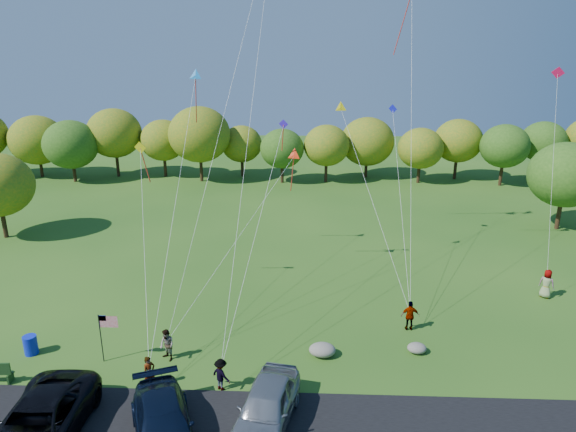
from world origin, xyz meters
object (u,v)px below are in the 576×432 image
flyer_c (221,375)px  flyer_e (547,284)px  flyer_d (410,316)px  minivan_silver (266,407)px  flyer_b (167,345)px  flyer_a (149,372)px  trash_barrel (31,345)px  minivan_dark (38,425)px  minivan_navy (163,426)px

flyer_c → flyer_e: 21.04m
flyer_d → minivan_silver: bearing=45.5°
flyer_b → minivan_silver: bearing=0.8°
minivan_silver → flyer_b: 6.94m
minivan_silver → flyer_c: (-2.25, 2.30, -0.17)m
flyer_a → flyer_b: 2.20m
flyer_d → trash_barrel: bearing=7.2°
minivan_dark → flyer_c: minivan_dark is taller
flyer_a → flyer_e: (21.88, 9.82, 0.13)m
flyer_a → minivan_dark: bearing=179.6°
flyer_c → trash_barrel: (-10.10, 2.42, -0.27)m
flyer_a → flyer_b: (0.22, 2.19, 0.04)m
minivan_dark → minivan_navy: (4.80, 0.25, -0.08)m
minivan_silver → trash_barrel: minivan_silver is taller
flyer_b → flyer_c: flyer_b is taller
minivan_navy → flyer_b: 5.83m
flyer_b → flyer_a: bearing=-54.7°
flyer_a → flyer_e: 23.98m
minivan_silver → minivan_navy: bearing=-152.4°
minivan_dark → flyer_a: 4.90m
flyer_e → flyer_d: bearing=63.5°
minivan_navy → trash_barrel: size_ratio=5.55×
flyer_b → flyer_d: flyer_d is taller
flyer_d → flyer_b: bearing=13.2°
minivan_dark → minivan_silver: size_ratio=1.24×
minivan_navy → flyer_e: 24.24m
minivan_dark → flyer_e: flyer_e is taller
minivan_dark → flyer_e: 28.49m
minivan_navy → flyer_a: 3.83m
minivan_dark → flyer_c: size_ratio=4.16×
flyer_b → flyer_c: (3.05, -2.19, -0.05)m
flyer_a → flyer_c: bearing=-49.7°
flyer_a → flyer_c: 3.27m
trash_barrel → minivan_dark: bearing=-59.4°
minivan_silver → flyer_d: size_ratio=3.00×
flyer_b → flyer_c: 3.75m
minivan_navy → minivan_silver: (3.91, 1.17, 0.07)m
flyer_d → trash_barrel: (-19.57, -3.15, -0.36)m
flyer_d → flyer_e: flyer_e is taller
flyer_d → minivan_navy: bearing=37.2°
flyer_c → flyer_b: bearing=-1.6°
minivan_navy → flyer_d: 14.34m
flyer_c → trash_barrel: flyer_c is taller
minivan_dark → flyer_c: bearing=28.1°
minivan_navy → flyer_d: flyer_d is taller
flyer_b → flyer_e: size_ratio=0.89×
flyer_a → minivan_navy: bearing=-114.9°
flyer_a → flyer_b: bearing=34.5°
flyer_c → minivan_silver: bearing=168.4°
minivan_dark → minivan_silver: (8.71, 1.42, -0.01)m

